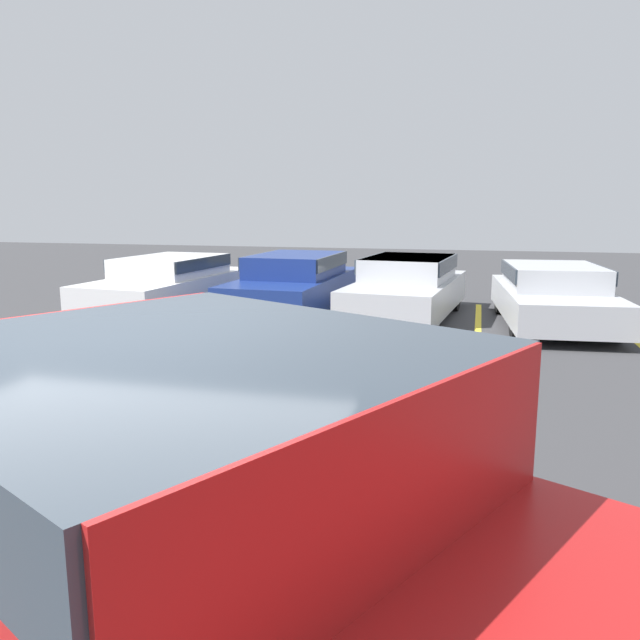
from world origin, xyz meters
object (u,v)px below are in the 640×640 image
parked_sedan_b (295,282)px  parked_sedan_c (408,286)px  parked_sedan_a (170,282)px  parked_sedan_d (553,293)px  pickup_truck (236,580)px

parked_sedan_b → parked_sedan_c: (2.37, -0.01, -0.00)m
parked_sedan_b → parked_sedan_c: bearing=91.7°
parked_sedan_a → parked_sedan_c: size_ratio=1.01×
parked_sedan_b → parked_sedan_c: parked_sedan_b is taller
parked_sedan_b → parked_sedan_d: 5.13m
pickup_truck → parked_sedan_d: bearing=105.3°
pickup_truck → parked_sedan_b: 10.94m
parked_sedan_a → parked_sedan_d: (7.80, 0.30, -0.01)m
parked_sedan_a → parked_sedan_c: 5.07m
parked_sedan_a → parked_sedan_d: bearing=96.6°
pickup_truck → parked_sedan_c: 10.56m
parked_sedan_c → parked_sedan_d: parked_sedan_c is taller
parked_sedan_c → parked_sedan_a: bearing=-79.3°
pickup_truck → parked_sedan_c: size_ratio=1.35×
pickup_truck → parked_sedan_a: size_ratio=1.33×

